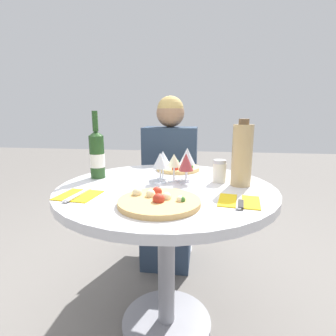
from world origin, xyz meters
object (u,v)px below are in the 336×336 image
(dining_table, at_px, (166,213))
(tall_carafe, at_px, (242,155))
(chair_behind_diner, at_px, (171,193))
(pizza_large, at_px, (159,201))
(wine_bottle, at_px, (97,154))
(seated_diner, at_px, (169,187))

(dining_table, distance_m, tall_carafe, 0.44)
(dining_table, xyz_separation_m, tall_carafe, (0.34, 0.05, 0.28))
(chair_behind_diner, distance_m, pizza_large, 1.11)
(dining_table, xyz_separation_m, chair_behind_diner, (-0.08, 0.82, -0.16))
(dining_table, relative_size, tall_carafe, 3.26)
(wine_bottle, relative_size, tall_carafe, 1.12)
(pizza_large, height_order, tall_carafe, tall_carafe)
(seated_diner, bearing_deg, chair_behind_diner, -90.00)
(dining_table, relative_size, pizza_large, 3.25)
(dining_table, distance_m, pizza_large, 0.29)
(pizza_large, height_order, wine_bottle, wine_bottle)
(dining_table, xyz_separation_m, seated_diner, (-0.08, 0.67, -0.07))
(seated_diner, bearing_deg, tall_carafe, 123.59)
(seated_diner, distance_m, tall_carafe, 0.82)
(pizza_large, bearing_deg, tall_carafe, 42.59)
(wine_bottle, distance_m, tall_carafe, 0.70)
(dining_table, distance_m, chair_behind_diner, 0.84)
(dining_table, xyz_separation_m, wine_bottle, (-0.37, 0.10, 0.26))
(dining_table, distance_m, seated_diner, 0.68)
(chair_behind_diner, xyz_separation_m, pizza_large, (0.09, -1.07, 0.31))
(pizza_large, bearing_deg, dining_table, 91.92)
(dining_table, height_order, seated_diner, seated_diner)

